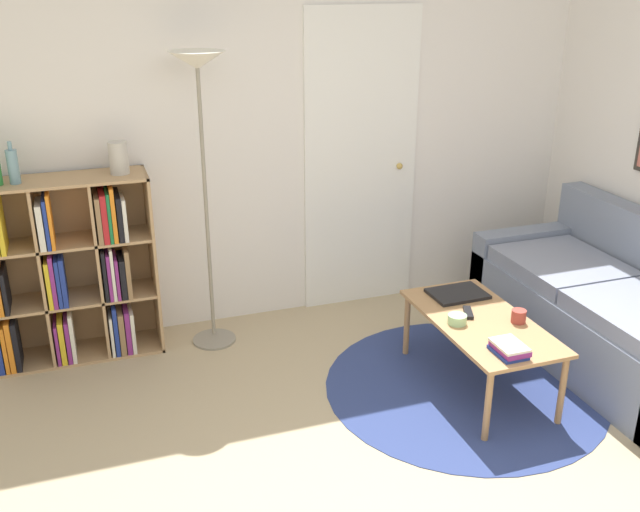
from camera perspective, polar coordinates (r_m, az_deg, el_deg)
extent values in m
cube|color=silver|center=(4.76, -2.99, 10.10)|extent=(7.23, 0.05, 2.60)
cube|color=white|center=(4.96, 3.28, 7.45)|extent=(0.82, 0.02, 2.07)
sphere|color=tan|center=(5.07, 6.38, 7.16)|extent=(0.04, 0.04, 0.04)
cylinder|color=navy|center=(4.32, 11.43, -10.20)|extent=(1.62, 1.62, 0.01)
cube|color=tan|center=(4.61, -13.20, -0.33)|extent=(0.02, 0.34, 1.15)
cube|color=tan|center=(4.42, -20.22, 5.70)|extent=(1.01, 0.34, 0.02)
cube|color=tan|center=(4.83, -18.48, -7.27)|extent=(1.01, 0.34, 0.02)
cube|color=tan|center=(4.74, -19.35, -0.36)|extent=(1.01, 0.02, 1.15)
cube|color=tan|center=(4.60, -21.31, -1.32)|extent=(0.02, 0.32, 1.11)
cube|color=tan|center=(4.59, -17.31, -0.83)|extent=(0.02, 0.32, 1.11)
cube|color=tan|center=(4.66, -19.03, -3.18)|extent=(0.97, 0.32, 0.02)
cube|color=tan|center=(4.53, -19.60, 1.09)|extent=(0.97, 0.32, 0.02)
cube|color=navy|center=(4.75, -24.25, -6.40)|extent=(0.03, 0.24, 0.31)
cube|color=orange|center=(4.75, -23.83, -6.39)|extent=(0.02, 0.25, 0.30)
cube|color=orange|center=(4.74, -23.48, -6.23)|extent=(0.03, 0.25, 0.32)
cube|color=black|center=(4.72, -23.09, -6.34)|extent=(0.03, 0.21, 0.32)
cube|color=#7F287A|center=(4.72, -20.27, -6.30)|extent=(0.02, 0.22, 0.26)
cube|color=gold|center=(4.73, -19.93, -6.08)|extent=(0.03, 0.24, 0.28)
cube|color=#7F287A|center=(4.72, -19.51, -6.10)|extent=(0.02, 0.23, 0.27)
cube|color=silver|center=(4.71, -19.22, -5.85)|extent=(0.02, 0.23, 0.32)
cube|color=silver|center=(4.70, -16.35, -5.87)|extent=(0.02, 0.19, 0.26)
cube|color=navy|center=(4.71, -16.07, -5.42)|extent=(0.03, 0.23, 0.32)
cube|color=olive|center=(4.72, -15.63, -5.62)|extent=(0.03, 0.23, 0.28)
cube|color=#7F287A|center=(4.72, -15.19, -5.46)|extent=(0.03, 0.24, 0.29)
cube|color=silver|center=(4.72, -14.81, -5.57)|extent=(0.02, 0.22, 0.27)
cube|color=black|center=(4.60, -23.85, -2.38)|extent=(0.02, 0.24, 0.26)
cube|color=gold|center=(4.58, -20.88, -1.76)|extent=(0.02, 0.27, 0.29)
cube|color=#7F287A|center=(4.57, -20.57, -1.53)|extent=(0.02, 0.27, 0.33)
cube|color=navy|center=(4.56, -20.20, -1.75)|extent=(0.02, 0.23, 0.30)
cube|color=navy|center=(4.57, -19.86, -1.61)|extent=(0.03, 0.25, 0.30)
cube|color=black|center=(4.56, -16.90, -1.18)|extent=(0.02, 0.25, 0.32)
cube|color=#7F287A|center=(4.54, -16.54, -1.38)|extent=(0.02, 0.20, 0.30)
cube|color=silver|center=(4.57, -16.32, -0.99)|extent=(0.02, 0.27, 0.33)
cube|color=#7F287A|center=(4.56, -15.97, -1.46)|extent=(0.02, 0.22, 0.26)
cube|color=black|center=(4.56, -15.55, -1.47)|extent=(0.03, 0.21, 0.25)
cube|color=olive|center=(4.57, -15.20, -1.00)|extent=(0.03, 0.26, 0.31)
cube|color=gold|center=(4.45, -24.18, 2.44)|extent=(0.03, 0.23, 0.33)
cube|color=silver|center=(4.44, -21.44, 2.40)|extent=(0.03, 0.22, 0.27)
cube|color=navy|center=(4.45, -21.04, 2.69)|extent=(0.02, 0.26, 0.30)
cube|color=orange|center=(4.42, -20.77, 2.82)|extent=(0.02, 0.22, 0.33)
cube|color=olive|center=(4.44, -17.34, 3.04)|extent=(0.03, 0.26, 0.28)
cube|color=#B21E23|center=(4.43, -16.92, 3.15)|extent=(0.03, 0.24, 0.30)
cube|color=#196B38|center=(4.43, -16.56, 3.20)|extent=(0.02, 0.22, 0.30)
cube|color=orange|center=(4.45, -16.28, 3.52)|extent=(0.02, 0.27, 0.33)
cube|color=black|center=(4.46, -15.82, 3.19)|extent=(0.03, 0.27, 0.27)
cube|color=silver|center=(4.43, -15.42, 3.03)|extent=(0.02, 0.21, 0.26)
cylinder|color=gray|center=(4.78, -8.45, -6.61)|extent=(0.28, 0.28, 0.01)
cylinder|color=gray|center=(4.42, -9.10, 3.89)|extent=(0.02, 0.02, 1.75)
cone|color=white|center=(4.24, -9.82, 15.19)|extent=(0.33, 0.33, 0.10)
cube|color=gray|center=(4.77, 21.94, -5.28)|extent=(0.85, 1.85, 0.44)
cube|color=gray|center=(5.34, 16.30, -0.83)|extent=(0.85, 0.16, 0.58)
cube|color=gray|center=(4.88, 18.82, -0.76)|extent=(0.65, 0.75, 0.10)
cube|color=#AD7F51|center=(4.15, 12.76, -5.12)|extent=(0.53, 1.03, 0.02)
cylinder|color=#AD7F51|center=(3.81, 13.28, -11.62)|extent=(0.04, 0.04, 0.41)
cylinder|color=#AD7F51|center=(4.52, 6.96, -5.48)|extent=(0.04, 0.04, 0.41)
cylinder|color=#AD7F51|center=(4.04, 18.80, -10.14)|extent=(0.04, 0.04, 0.41)
cylinder|color=#AD7F51|center=(4.72, 11.91, -4.59)|extent=(0.04, 0.04, 0.41)
cube|color=black|center=(4.42, 10.94, -2.98)|extent=(0.34, 0.25, 0.02)
cylinder|color=#9ED193|center=(4.07, 10.91, -4.99)|extent=(0.11, 0.11, 0.05)
cube|color=navy|center=(3.82, 14.81, -7.46)|extent=(0.14, 0.19, 0.02)
cube|color=#7F287A|center=(3.81, 14.96, -7.15)|extent=(0.14, 0.19, 0.03)
cube|color=silver|center=(3.80, 14.91, -6.88)|extent=(0.14, 0.19, 0.01)
cylinder|color=#A33D33|center=(4.15, 15.61, -4.66)|extent=(0.08, 0.08, 0.07)
cube|color=black|center=(4.19, 11.77, -4.45)|extent=(0.10, 0.15, 0.02)
cylinder|color=#6B93A3|center=(4.38, -23.34, 6.56)|extent=(0.06, 0.06, 0.19)
cylinder|color=#6B93A3|center=(4.35, -23.58, 8.10)|extent=(0.02, 0.02, 0.05)
cylinder|color=#B7B2A8|center=(4.39, -15.81, 7.56)|extent=(0.11, 0.11, 0.19)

